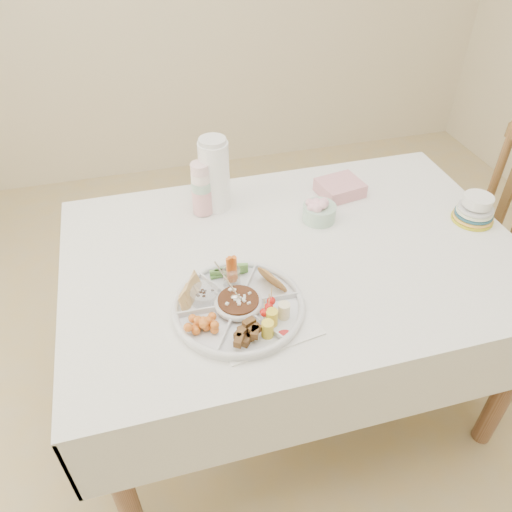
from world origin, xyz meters
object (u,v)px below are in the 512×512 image
object	(u,v)px
party_tray	(238,305)
thermos	(214,173)
plate_stack	(475,209)
dining_table	(290,328)
chair	(477,262)

from	to	relation	value
party_tray	thermos	xyz separation A→B (m)	(0.05, 0.55, 0.12)
plate_stack	dining_table	bearing A→B (deg)	-179.76
dining_table	chair	distance (m)	0.81
chair	plate_stack	size ratio (longest dim) A/B	6.86
dining_table	thermos	xyz separation A→B (m)	(-0.20, 0.33, 0.52)
party_tray	chair	bearing A→B (deg)	13.41
thermos	dining_table	bearing A→B (deg)	-59.07
dining_table	party_tray	xyz separation A→B (m)	(-0.25, -0.21, 0.40)
chair	plate_stack	xyz separation A→B (m)	(-0.13, -0.03, 0.30)
party_tray	thermos	bearing A→B (deg)	85.05
plate_stack	party_tray	bearing A→B (deg)	-166.81
party_tray	plate_stack	bearing A→B (deg)	13.19
party_tray	plate_stack	xyz separation A→B (m)	(0.92, 0.22, 0.02)
chair	plate_stack	bearing A→B (deg)	-174.48
dining_table	plate_stack	bearing A→B (deg)	0.24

